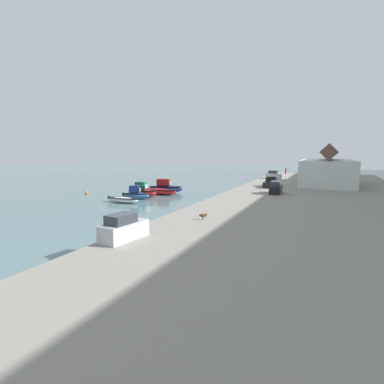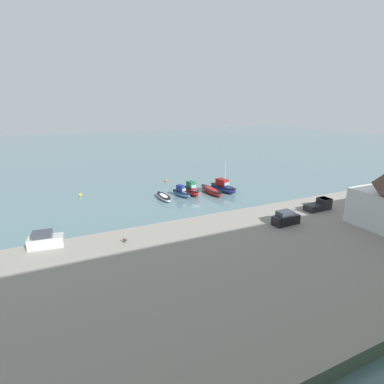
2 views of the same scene
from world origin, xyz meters
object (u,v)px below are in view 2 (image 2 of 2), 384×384
at_px(moored_boat_3, 181,193).
at_px(dog_on_quay, 125,240).
at_px(parked_car_0, 45,240).
at_px(moored_boat_4, 164,197).
at_px(parked_car_1, 380,188).
at_px(moored_boat_0, 223,187).
at_px(mooring_buoy_0, 166,181).
at_px(moored_boat_1, 211,191).
at_px(parked_car_2, 285,218).
at_px(pickup_truck_0, 320,205).
at_px(mooring_buoy_1, 80,195).
at_px(moored_boat_2, 191,190).

height_order(moored_boat_3, dog_on_quay, moored_boat_3).
xyz_separation_m(moored_boat_3, parked_car_0, (25.88, 16.78, 1.55)).
bearing_deg(moored_boat_4, parked_car_1, 153.42).
bearing_deg(moored_boat_0, mooring_buoy_0, -74.81).
height_order(moored_boat_1, parked_car_2, parked_car_2).
height_order(pickup_truck_0, dog_on_quay, pickup_truck_0).
height_order(moored_boat_0, pickup_truck_0, moored_boat_0).
height_order(parked_car_0, mooring_buoy_1, parked_car_0).
xyz_separation_m(moored_boat_1, parked_car_0, (32.75, 16.12, 1.78)).
bearing_deg(mooring_buoy_0, mooring_buoy_1, 10.04).
height_order(moored_boat_0, parked_car_0, moored_boat_0).
xyz_separation_m(mooring_buoy_0, mooring_buoy_1, (20.84, 3.69, -0.00)).
bearing_deg(parked_car_2, moored_boat_0, 170.35).
bearing_deg(mooring_buoy_0, moored_boat_0, 121.37).
relative_size(parked_car_0, pickup_truck_0, 0.93).
bearing_deg(moored_boat_3, moored_boat_1, 154.56).
distance_m(moored_boat_1, mooring_buoy_0, 14.86).
relative_size(moored_boat_2, mooring_buoy_0, 9.25).
bearing_deg(parked_car_0, pickup_truck_0, 90.52).
relative_size(moored_boat_4, parked_car_1, 1.46).
bearing_deg(pickup_truck_0, moored_boat_3, -142.15).
height_order(parked_car_2, mooring_buoy_1, parked_car_2).
height_order(dog_on_quay, mooring_buoy_1, dog_on_quay).
height_order(mooring_buoy_0, mooring_buoy_1, mooring_buoy_0).
height_order(moored_boat_3, parked_car_2, parked_car_2).
distance_m(dog_on_quay, mooring_buoy_0, 37.77).
bearing_deg(moored_boat_0, mooring_buoy_1, -35.20).
xyz_separation_m(moored_boat_0, mooring_buoy_1, (29.24, -10.08, -0.76)).
bearing_deg(mooring_buoy_0, moored_boat_1, 111.36).
distance_m(parked_car_0, parked_car_1, 61.89).
bearing_deg(dog_on_quay, moored_boat_3, -153.54).
relative_size(moored_boat_1, moored_boat_2, 1.42).
relative_size(parked_car_0, mooring_buoy_0, 6.81).
height_order(moored_boat_1, mooring_buoy_0, moored_boat_1).
xyz_separation_m(parked_car_1, parked_car_2, (29.20, 4.82, 0.00)).
distance_m(moored_boat_1, moored_boat_3, 6.91).
bearing_deg(moored_boat_2, moored_boat_3, -0.07).
bearing_deg(moored_boat_4, dog_on_quay, 56.54).
distance_m(moored_boat_0, mooring_buoy_1, 30.93).
bearing_deg(parked_car_1, moored_boat_4, -21.94).
height_order(parked_car_0, dog_on_quay, parked_car_0).
height_order(moored_boat_3, parked_car_1, parked_car_1).
bearing_deg(moored_boat_4, pickup_truck_0, 133.13).
bearing_deg(pickup_truck_0, moored_boat_0, -161.98).
bearing_deg(parked_car_0, moored_boat_0, 120.94).
relative_size(moored_boat_3, moored_boat_4, 0.85).
bearing_deg(mooring_buoy_1, parked_car_0, 76.10).
relative_size(moored_boat_0, mooring_buoy_0, 12.30).
bearing_deg(moored_boat_3, pickup_truck_0, 108.17).
bearing_deg(parked_car_2, moored_boat_4, -157.70).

